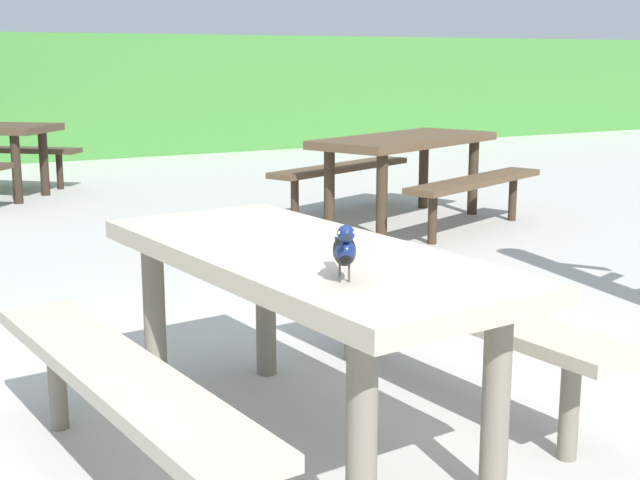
{
  "coord_description": "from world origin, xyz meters",
  "views": [
    {
      "loc": [
        -1.23,
        -2.56,
        1.4
      ],
      "look_at": [
        0.07,
        -0.21,
        0.84
      ],
      "focal_mm": 49.29,
      "sensor_mm": 36.0,
      "label": 1
    }
  ],
  "objects": [
    {
      "name": "picnic_table_foreground",
      "position": [
        0.19,
        0.12,
        0.56
      ],
      "size": [
        1.84,
        1.87,
        0.74
      ],
      "color": "#B2A893",
      "rests_on": "ground"
    },
    {
      "name": "ground_plane",
      "position": [
        0.0,
        0.0,
        0.0
      ],
      "size": [
        60.0,
        60.0,
        0.0
      ],
      "primitive_type": "plane",
      "color": "#B7B5AD"
    },
    {
      "name": "picnic_table_mid_left",
      "position": [
        3.05,
        3.65,
        0.56
      ],
      "size": [
        2.2,
        2.18,
        0.74
      ],
      "color": "brown",
      "rests_on": "ground"
    },
    {
      "name": "bird_grackle",
      "position": [
        0.07,
        -0.37,
        0.84
      ],
      "size": [
        0.16,
        0.27,
        0.18
      ],
      "color": "black",
      "rests_on": "picnic_table_foreground"
    }
  ]
}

